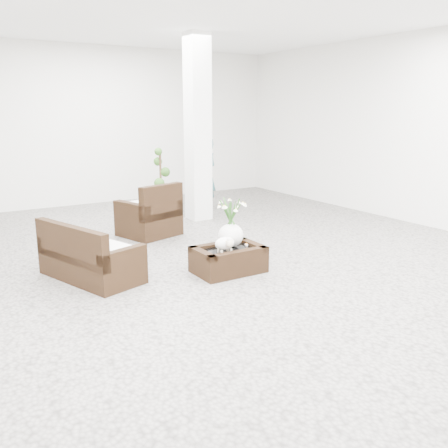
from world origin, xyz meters
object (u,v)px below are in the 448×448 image
coffee_table (228,261)px  loveseat (91,250)px  topiary (161,183)px  armchair (148,209)px

coffee_table → loveseat: 1.79m
coffee_table → topiary: size_ratio=0.67×
armchair → topiary: 1.57m
loveseat → topiary: (2.33, 2.97, 0.30)m
loveseat → topiary: bearing=-56.8°
armchair → topiary: bearing=-139.4°
armchair → topiary: size_ratio=0.67×
armchair → loveseat: (-1.50, -1.66, -0.08)m
coffee_table → topiary: (0.71, 3.69, 0.52)m
topiary → coffee_table: bearing=-100.9°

